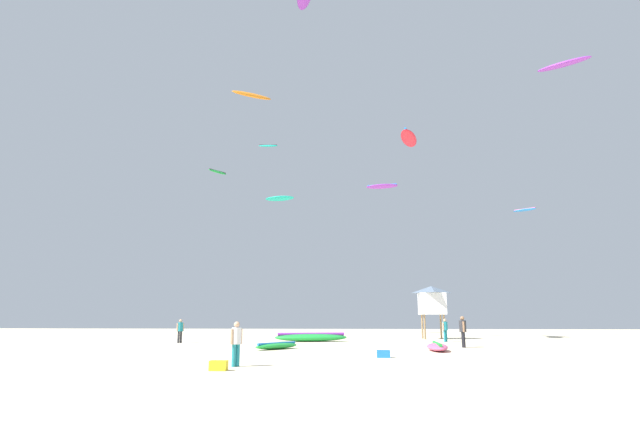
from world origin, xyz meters
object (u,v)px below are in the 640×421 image
(kite_grounded_mid, at_px, (311,337))
(gear_bag, at_px, (383,354))
(person_left, at_px, (463,329))
(kite_aloft_0, at_px, (268,146))
(kite_aloft_8, at_px, (382,186))
(cooler_box, at_px, (219,366))
(kite_aloft_6, at_px, (280,198))
(kite_aloft_3, at_px, (564,64))
(kite_grounded_near, at_px, (277,346))
(kite_aloft_5, at_px, (409,138))
(kite_grounded_far, at_px, (437,347))
(kite_aloft_9, at_px, (218,172))
(person_foreground, at_px, (236,340))
(lifeguard_tower, at_px, (432,300))
(person_right, at_px, (180,329))
(kite_aloft_4, at_px, (252,95))
(person_midground, at_px, (445,328))
(kite_aloft_2, at_px, (525,210))

(kite_grounded_mid, height_order, gear_bag, kite_grounded_mid)
(person_left, height_order, kite_aloft_0, kite_aloft_0)
(kite_grounded_mid, height_order, kite_aloft_8, kite_aloft_8)
(cooler_box, height_order, kite_aloft_0, kite_aloft_0)
(kite_grounded_mid, height_order, kite_aloft_6, kite_aloft_6)
(kite_aloft_0, distance_m, kite_aloft_3, 31.72)
(kite_grounded_near, relative_size, kite_aloft_5, 0.72)
(kite_grounded_near, xyz_separation_m, kite_grounded_far, (8.49, -0.61, 0.03))
(person_left, xyz_separation_m, kite_aloft_9, (-21.68, 24.00, 17.02))
(person_foreground, relative_size, lifeguard_tower, 0.38)
(kite_grounded_near, distance_m, kite_aloft_8, 21.67)
(person_left, relative_size, kite_aloft_8, 0.60)
(kite_grounded_far, distance_m, kite_aloft_0, 36.19)
(person_foreground, relative_size, person_left, 0.89)
(kite_aloft_5, bearing_deg, kite_aloft_3, -22.77)
(person_right, bearing_deg, kite_grounded_far, -155.80)
(kite_grounded_near, bearing_deg, cooler_box, -91.38)
(kite_aloft_4, relative_size, kite_aloft_6, 1.20)
(kite_grounded_near, bearing_deg, person_midground, 39.85)
(kite_aloft_9, bearing_deg, kite_grounded_near, -66.85)
(person_midground, bearing_deg, kite_grounded_far, 122.85)
(person_left, relative_size, kite_grounded_mid, 0.33)
(person_foreground, xyz_separation_m, person_left, (10.47, 11.79, 0.12))
(person_midground, distance_m, kite_aloft_2, 18.49)
(kite_grounded_far, xyz_separation_m, lifeguard_tower, (1.98, 13.97, 2.85))
(kite_aloft_3, relative_size, kite_aloft_4, 0.84)
(kite_aloft_5, relative_size, kite_aloft_9, 1.75)
(kite_grounded_near, bearing_deg, person_right, 141.10)
(person_midground, xyz_separation_m, kite_grounded_near, (-10.62, -8.86, -0.75))
(gear_bag, distance_m, kite_aloft_9, 39.91)
(person_foreground, xyz_separation_m, kite_aloft_3, (19.46, 15.46, 18.49))
(kite_aloft_2, bearing_deg, lifeguard_tower, -147.07)
(kite_aloft_0, xyz_separation_m, kite_aloft_8, (12.22, -9.84, -7.63))
(kite_grounded_near, bearing_deg, person_foreground, -90.08)
(kite_grounded_far, bearing_deg, kite_grounded_near, 175.90)
(kite_aloft_5, bearing_deg, kite_grounded_mid, -166.48)
(kite_grounded_mid, height_order, kite_grounded_far, kite_grounded_mid)
(kite_aloft_9, bearing_deg, kite_aloft_8, -29.85)
(person_left, distance_m, kite_aloft_9, 36.55)
(kite_aloft_8, bearing_deg, gear_bag, -93.95)
(lifeguard_tower, distance_m, gear_bag, 19.52)
(person_midground, distance_m, kite_aloft_3, 20.69)
(person_left, relative_size, kite_aloft_0, 0.79)
(kite_aloft_3, distance_m, kite_aloft_6, 31.44)
(kite_aloft_0, height_order, kite_aloft_4, kite_aloft_4)
(person_left, distance_m, kite_aloft_0, 34.52)
(lifeguard_tower, distance_m, kite_aloft_0, 26.81)
(cooler_box, distance_m, kite_aloft_5, 27.86)
(person_foreground, bearing_deg, cooler_box, -62.90)
(person_foreground, distance_m, kite_aloft_8, 29.06)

